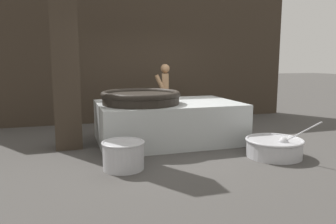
% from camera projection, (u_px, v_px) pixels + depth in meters
% --- Properties ---
extents(ground_plane, '(60.00, 60.00, 0.00)m').
position_uv_depth(ground_plane, '(168.00, 141.00, 6.80)').
color(ground_plane, '#474442').
extents(back_wall, '(8.76, 0.24, 3.81)m').
position_uv_depth(back_wall, '(140.00, 51.00, 8.91)').
color(back_wall, '#382D23').
rests_on(back_wall, ground_plane).
extents(support_pillar, '(0.48, 0.48, 3.81)m').
position_uv_depth(support_pillar, '(65.00, 47.00, 6.01)').
color(support_pillar, '#382D23').
rests_on(support_pillar, ground_plane).
extents(hearth_platform, '(2.83, 1.84, 0.81)m').
position_uv_depth(hearth_platform, '(168.00, 122.00, 6.74)').
color(hearth_platform, '#B2B7B7').
rests_on(hearth_platform, ground_plane).
extents(giant_wok_near, '(1.56, 1.56, 0.25)m').
position_uv_depth(giant_wok_near, '(141.00, 97.00, 6.39)').
color(giant_wok_near, black).
rests_on(giant_wok_near, hearth_platform).
extents(cook, '(0.45, 0.62, 1.57)m').
position_uv_depth(cook, '(165.00, 94.00, 8.02)').
color(cook, '#9E7551').
rests_on(cook, ground_plane).
extents(prep_bowl_vegetables, '(0.99, 1.22, 0.73)m').
position_uv_depth(prep_bowl_vegetables, '(274.00, 147.00, 5.67)').
color(prep_bowl_vegetables, '#B7B7BC').
rests_on(prep_bowl_vegetables, ground_plane).
extents(prep_bowl_meat, '(0.66, 0.66, 0.43)m').
position_uv_depth(prep_bowl_meat, '(123.00, 154.00, 5.01)').
color(prep_bowl_meat, '#B7B7BC').
rests_on(prep_bowl_meat, ground_plane).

